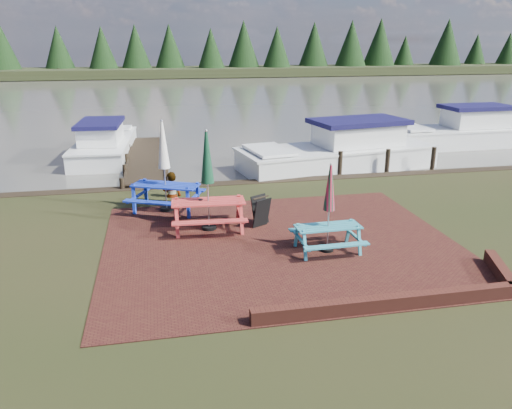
{
  "coord_description": "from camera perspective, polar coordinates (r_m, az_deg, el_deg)",
  "views": [
    {
      "loc": [
        -2.98,
        -10.54,
        5.04
      ],
      "look_at": [
        -0.59,
        1.4,
        1.0
      ],
      "focal_mm": 35.0,
      "sensor_mm": 36.0,
      "label": 1
    }
  ],
  "objects": [
    {
      "name": "boat_jetty",
      "position": [
        24.27,
        -16.93,
        6.51
      ],
      "size": [
        2.7,
        6.89,
        1.96
      ],
      "rotation": [
        0.0,
        0.0,
        -0.06
      ],
      "color": "white",
      "rests_on": "ground"
    },
    {
      "name": "boat_near",
      "position": [
        21.49,
        9.67,
        5.81
      ],
      "size": [
        8.7,
        4.26,
        2.25
      ],
      "rotation": [
        0.0,
        0.0,
        1.74
      ],
      "color": "white",
      "rests_on": "ground"
    },
    {
      "name": "water",
      "position": [
        47.9,
        -7.88,
        12.15
      ],
      "size": [
        120.0,
        60.0,
        0.02
      ],
      "primitive_type": "cube",
      "color": "#4A4840",
      "rests_on": "ground"
    },
    {
      "name": "brick_wall",
      "position": [
        10.78,
        18.83,
        -9.7
      ],
      "size": [
        6.21,
        1.79,
        0.3
      ],
      "color": "#4C1E16",
      "rests_on": "ground"
    },
    {
      "name": "picnic_table_blue",
      "position": [
        15.39,
        -10.35,
        2.73
      ],
      "size": [
        2.55,
        2.44,
        2.78
      ],
      "rotation": [
        0.0,
        0.0,
        -0.42
      ],
      "color": "#1833B6",
      "rests_on": "ground"
    },
    {
      "name": "ground",
      "position": [
        12.06,
        4.07,
        -6.41
      ],
      "size": [
        120.0,
        120.0,
        0.0
      ],
      "primitive_type": "plane",
      "color": "black",
      "rests_on": "ground"
    },
    {
      "name": "person",
      "position": [
        16.79,
        -9.73,
        3.65
      ],
      "size": [
        0.64,
        0.43,
        1.72
      ],
      "primitive_type": "imported",
      "rotation": [
        0.0,
        0.0,
        3.12
      ],
      "color": "gray",
      "rests_on": "ground"
    },
    {
      "name": "jetty",
      "position": [
        22.37,
        -12.43,
        5.2
      ],
      "size": [
        1.76,
        9.08,
        1.0
      ],
      "color": "black",
      "rests_on": "ground"
    },
    {
      "name": "paving",
      "position": [
        12.94,
        2.91,
        -4.55
      ],
      "size": [
        9.0,
        7.5,
        0.02
      ],
      "primitive_type": "cube",
      "color": "#3B1612",
      "rests_on": "ground"
    },
    {
      "name": "far_treeline",
      "position": [
        76.62,
        -9.52,
        16.8
      ],
      "size": [
        120.0,
        10.0,
        8.1
      ],
      "color": "black",
      "rests_on": "ground"
    },
    {
      "name": "picnic_table_teal",
      "position": [
        12.36,
        8.26,
        -1.98
      ],
      "size": [
        1.65,
        1.47,
        2.24
      ],
      "rotation": [
        0.0,
        0.0,
        0.03
      ],
      "color": "teal",
      "rests_on": "ground"
    },
    {
      "name": "boat_far",
      "position": [
        27.92,
        22.48,
        7.56
      ],
      "size": [
        7.31,
        2.75,
        2.26
      ],
      "rotation": [
        0.0,
        0.0,
        1.6
      ],
      "color": "white",
      "rests_on": "ground"
    },
    {
      "name": "picnic_table_red",
      "position": [
        13.67,
        -5.49,
        0.94
      ],
      "size": [
        2.09,
        1.88,
        2.77
      ],
      "rotation": [
        0.0,
        0.0,
        -0.06
      ],
      "color": "red",
      "rests_on": "ground"
    },
    {
      "name": "chalkboard",
      "position": [
        14.04,
        0.56,
        -0.77
      ],
      "size": [
        0.56,
        0.73,
        0.86
      ],
      "rotation": [
        0.0,
        0.0,
        0.5
      ],
      "color": "black",
      "rests_on": "ground"
    }
  ]
}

